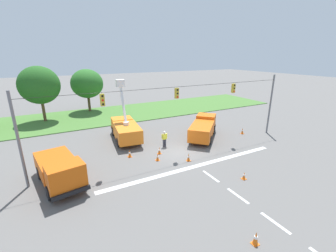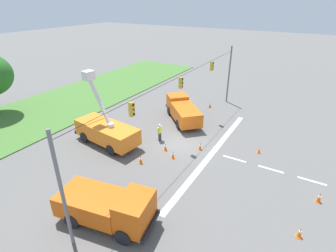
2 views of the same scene
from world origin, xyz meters
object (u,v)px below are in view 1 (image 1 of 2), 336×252
(traffic_cone_mid_left, at_px, (242,131))
(traffic_cone_centre_line, at_px, (212,122))
(traffic_cone_lane_edge_a, at_px, (256,238))
(traffic_cone_lane_edge_b, at_px, (158,157))
(traffic_cone_far_left, at_px, (188,157))
(traffic_cone_mid_right, at_px, (130,153))
(traffic_cone_near_bucket, at_px, (159,151))
(traffic_cone_foreground_left, at_px, (244,176))
(tree_west, at_px, (39,85))
(utility_truck_support_far, at_px, (60,169))
(traffic_cone_far_right, at_px, (213,118))
(utility_truck_support_near, at_px, (203,128))
(road_worker, at_px, (164,138))
(tree_centre, at_px, (87,84))
(utility_truck_bucket_lift, at_px, (125,128))

(traffic_cone_mid_left, relative_size, traffic_cone_centre_line, 0.95)
(traffic_cone_centre_line, bearing_deg, traffic_cone_lane_edge_a, -122.54)
(traffic_cone_lane_edge_b, relative_size, traffic_cone_far_left, 0.94)
(traffic_cone_mid_right, xyz_separation_m, traffic_cone_far_left, (4.54, -3.37, -0.01))
(traffic_cone_near_bucket, bearing_deg, traffic_cone_foreground_left, -62.74)
(traffic_cone_foreground_left, bearing_deg, tree_west, 118.24)
(utility_truck_support_far, bearing_deg, traffic_cone_far_right, 21.78)
(traffic_cone_mid_left, xyz_separation_m, traffic_cone_lane_edge_a, (-12.21, -12.86, 0.01))
(utility_truck_support_near, height_order, utility_truck_support_far, utility_truck_support_far)
(traffic_cone_foreground_left, bearing_deg, utility_truck_support_far, 154.66)
(road_worker, bearing_deg, utility_truck_support_far, -164.90)
(traffic_cone_foreground_left, distance_m, traffic_cone_far_left, 5.22)
(utility_truck_support_near, relative_size, traffic_cone_near_bucket, 8.91)
(traffic_cone_mid_right, bearing_deg, utility_truck_support_far, -161.32)
(utility_truck_support_far, xyz_separation_m, traffic_cone_centre_line, (19.76, 6.68, -0.83))
(traffic_cone_lane_edge_b, bearing_deg, utility_truck_support_far, -179.04)
(utility_truck_support_near, bearing_deg, traffic_cone_lane_edge_a, -116.64)
(road_worker, distance_m, traffic_cone_near_bucket, 2.00)
(traffic_cone_foreground_left, distance_m, traffic_cone_far_right, 16.99)
(traffic_cone_mid_left, xyz_separation_m, traffic_cone_far_right, (0.77, 6.73, -0.07))
(traffic_cone_far_right, relative_size, traffic_cone_centre_line, 0.79)
(traffic_cone_foreground_left, distance_m, traffic_cone_lane_edge_b, 7.73)
(tree_west, height_order, road_worker, tree_west)
(utility_truck_support_near, relative_size, traffic_cone_lane_edge_b, 9.23)
(traffic_cone_far_left, bearing_deg, traffic_cone_lane_edge_b, 150.16)
(traffic_cone_mid_right, height_order, traffic_cone_far_right, traffic_cone_mid_right)
(tree_west, height_order, utility_truck_support_far, tree_west)
(traffic_cone_mid_left, relative_size, traffic_cone_far_left, 1.02)
(traffic_cone_far_left, xyz_separation_m, traffic_cone_far_right, (10.78, 9.86, -0.06))
(tree_centre, xyz_separation_m, utility_truck_bucket_lift, (1.30, -15.97, -3.42))
(utility_truck_support_far, bearing_deg, traffic_cone_mid_right, 18.68)
(tree_west, height_order, traffic_cone_mid_left, tree_west)
(tree_west, xyz_separation_m, tree_centre, (6.89, 3.27, -0.54))
(traffic_cone_far_right, height_order, traffic_cone_centre_line, traffic_cone_centre_line)
(traffic_cone_foreground_left, xyz_separation_m, traffic_cone_centre_line, (6.97, 12.73, 0.09))
(utility_truck_bucket_lift, relative_size, traffic_cone_lane_edge_b, 9.93)
(traffic_cone_mid_left, distance_m, traffic_cone_far_left, 10.50)
(traffic_cone_far_left, relative_size, traffic_cone_centre_line, 0.93)
(tree_west, bearing_deg, traffic_cone_mid_right, -67.94)
(road_worker, bearing_deg, traffic_cone_far_right, 27.40)
(traffic_cone_far_right, bearing_deg, traffic_cone_foreground_left, -120.62)
(tree_centre, bearing_deg, traffic_cone_far_right, -42.48)
(traffic_cone_near_bucket, distance_m, traffic_cone_far_right, 14.41)
(road_worker, distance_m, traffic_cone_lane_edge_a, 13.91)
(tree_west, relative_size, traffic_cone_foreground_left, 12.76)
(tree_west, bearing_deg, traffic_cone_centre_line, -31.75)
(road_worker, xyz_separation_m, traffic_cone_mid_right, (-4.12, -0.69, -0.63))
(traffic_cone_mid_left, bearing_deg, tree_west, 140.78)
(tree_centre, distance_m, road_worker, 20.78)
(utility_truck_support_far, distance_m, traffic_cone_near_bucket, 9.11)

